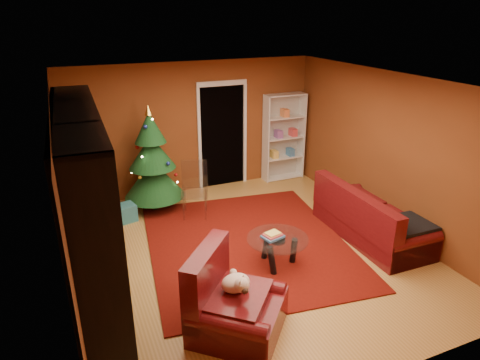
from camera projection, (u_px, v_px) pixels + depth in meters
name	position (u px, v px, depth m)	size (l,w,h in m)	color
floor	(250.00, 253.00, 6.65)	(5.00, 5.50, 0.05)	#AB7A37
ceiling	(252.00, 80.00, 5.67)	(5.00, 5.50, 0.05)	silver
wall_back	(194.00, 128.00, 8.53)	(5.00, 0.05, 2.60)	brown
wall_left	(64.00, 202.00, 5.24)	(0.05, 5.50, 2.60)	brown
wall_right	(389.00, 152.00, 7.08)	(0.05, 5.50, 2.60)	brown
doorway	(223.00, 137.00, 8.80)	(1.06, 0.60, 2.16)	black
rug	(247.00, 243.00, 6.85)	(3.05, 3.56, 0.02)	#631009
media_unit	(88.00, 216.00, 5.00)	(0.50, 3.27, 2.51)	black
christmas_tree	(152.00, 160.00, 7.76)	(1.11, 1.11, 1.98)	#0F3917
gift_box_teal	(126.00, 213.00, 7.56)	(0.31, 0.31, 0.31)	#286F79
gift_box_green	(157.00, 200.00, 8.11)	(0.28, 0.28, 0.28)	#255523
gift_box_red	(162.00, 192.00, 8.53)	(0.22, 0.22, 0.22)	maroon
white_bookshelf	(284.00, 138.00, 9.20)	(0.89, 0.32, 1.92)	white
armchair	(238.00, 301.00, 4.86)	(1.06, 1.06, 0.83)	#4A0B0F
dog	(236.00, 283.00, 4.84)	(0.40, 0.30, 0.27)	beige
sofa	(373.00, 212.00, 6.92)	(2.07, 0.93, 0.89)	#4A0B0F
coffee_table	(277.00, 251.00, 6.20)	(0.89, 0.89, 0.56)	gray
acrylic_chair	(195.00, 193.00, 7.60)	(0.47, 0.51, 0.91)	#66605B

